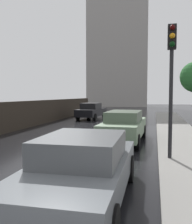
{
  "coord_description": "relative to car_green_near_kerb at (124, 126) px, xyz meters",
  "views": [
    {
      "loc": [
        3.86,
        -0.55,
        2.15
      ],
      "look_at": [
        1.83,
        8.28,
        1.54
      ],
      "focal_mm": 40.94,
      "sensor_mm": 36.0,
      "label": 1
    }
  ],
  "objects": [
    {
      "name": "car_green_near_kerb",
      "position": [
        0.0,
        0.0,
        0.0
      ],
      "size": [
        1.84,
        4.64,
        1.42
      ],
      "rotation": [
        0.0,
        0.0,
        -0.04
      ],
      "color": "slate",
      "rests_on": "ground"
    },
    {
      "name": "car_grey_far_ahead",
      "position": [
        -0.03,
        -6.79,
        -0.03
      ],
      "size": [
        1.82,
        4.41,
        1.36
      ],
      "rotation": [
        0.0,
        0.0,
        0.01
      ],
      "color": "slate",
      "rests_on": "ground"
    },
    {
      "name": "car_black_behind_camera",
      "position": [
        -4.17,
        10.51,
        -0.02
      ],
      "size": [
        1.98,
        4.44,
        1.43
      ],
      "rotation": [
        0.0,
        0.0,
        3.06
      ],
      "color": "black",
      "rests_on": "ground"
    },
    {
      "name": "traffic_light",
      "position": [
        1.84,
        -3.2,
        2.3
      ],
      "size": [
        0.26,
        0.39,
        4.18
      ],
      "color": "black",
      "rests_on": "sidewalk_strip"
    },
    {
      "name": "distant_tower",
      "position": [
        -5.82,
        37.75,
        12.66
      ],
      "size": [
        11.68,
        9.3,
        26.82
      ],
      "color": "#9E9993",
      "rests_on": "ground"
    }
  ]
}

